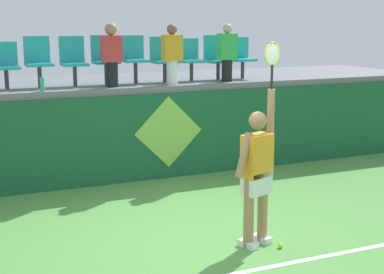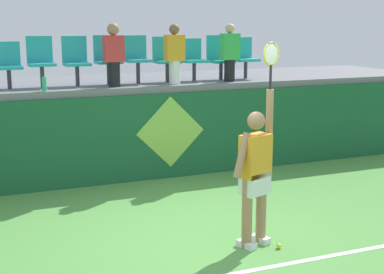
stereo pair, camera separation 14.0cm
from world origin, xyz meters
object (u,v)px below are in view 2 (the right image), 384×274
Objects in this scene: stadium_chair_1 at (8,63)px; stadium_chair_4 at (107,57)px; stadium_chair_2 at (41,59)px; stadium_chair_7 at (193,57)px; stadium_chair_8 at (219,56)px; spectator_0 at (174,53)px; tennis_player at (255,171)px; stadium_chair_9 at (244,56)px; spectator_1 at (230,52)px; stadium_chair_5 at (137,56)px; water_bottle at (44,84)px; spectator_2 at (114,53)px; stadium_chair_3 at (76,59)px; stadium_chair_6 at (166,57)px; tennis_ball at (279,246)px.

stadium_chair_4 is at bearing 0.14° from stadium_chair_1.
stadium_chair_2 reaches higher than stadium_chair_7.
stadium_chair_4 reaches higher than stadium_chair_1.
stadium_chair_8 is 0.79× the size of spectator_0.
tennis_player is 4.95m from stadium_chair_1.
spectator_0 is at bearing -157.20° from stadium_chair_8.
stadium_chair_8 is 1.06× the size of stadium_chair_9.
tennis_player is 4.15m from spectator_1.
stadium_chair_9 is at bearing -0.06° from stadium_chair_2.
stadium_chair_8 is (2.22, 0.00, -0.03)m from stadium_chair_4.
tennis_player is at bearing -102.01° from stadium_chair_7.
spectator_1 is at bearing -6.54° from stadium_chair_1.
water_bottle is at bearing -160.26° from stadium_chair_5.
spectator_2 is (-1.11, -0.00, 0.02)m from spectator_0.
stadium_chair_7 is at bearing -0.19° from stadium_chair_4.
stadium_chair_4 reaches higher than stadium_chair_8.
stadium_chair_5 is at bearing 141.07° from spectator_0.
spectator_0 is (1.68, -0.46, 0.09)m from stadium_chair_3.
water_bottle is at bearing -52.04° from stadium_chair_1.
stadium_chair_2 is 2.28m from stadium_chair_6.
stadium_chair_1 is 0.91× the size of stadium_chair_5.
tennis_player is 38.18× the size of tennis_ball.
stadium_chair_2 reaches higher than stadium_chair_5.
spectator_2 is (-2.22, -0.01, 0.02)m from spectator_1.
spectator_2 reaches higher than stadium_chair_9.
stadium_chair_3 is 1.11m from stadium_chair_5.
stadium_chair_8 is 1.20m from spectator_0.
spectator_0 is at bearing -15.41° from stadium_chair_3.
stadium_chair_1 is at bearing -179.50° from stadium_chair_2.
water_bottle is 2.44m from stadium_chair_6.
stadium_chair_9 is (1.98, 4.14, 1.12)m from tennis_player.
stadium_chair_5 is 0.79× the size of spectator_2.
water_bottle is (-1.99, 3.51, 0.79)m from tennis_player.
spectator_2 is at bearing 101.90° from tennis_player.
stadium_chair_4 reaches higher than stadium_chair_2.
spectator_1 is (-0.54, -0.45, 0.11)m from stadium_chair_9.
spectator_0 is (2.82, -0.46, 0.13)m from stadium_chair_1.
stadium_chair_9 reaches higher than stadium_chair_7.
spectator_0 is (0.11, 3.91, 2.16)m from tennis_ball.
stadium_chair_8 reaches higher than stadium_chair_9.
stadium_chair_9 is (1.10, 0.00, 0.00)m from stadium_chair_7.
stadium_chair_7 is 1.72m from spectator_2.
spectator_0 is (2.28, -0.46, 0.08)m from stadium_chair_2.
water_bottle is 0.27× the size of stadium_chair_5.
stadium_chair_1 is (-2.48, 4.14, 1.10)m from tennis_player.
stadium_chair_9 is 0.74× the size of spectator_2.
stadium_chair_3 is 1.68m from stadium_chair_6.
stadium_chair_4 reaches higher than stadium_chair_5.
water_bottle is 0.73m from stadium_chair_2.
stadium_chair_9 is at bearing -0.70° from stadium_chair_8.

